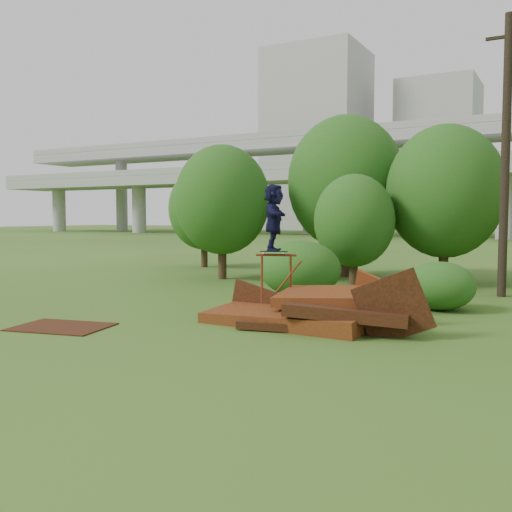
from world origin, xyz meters
The scene contains 17 objects.
ground centered at (0.00, 0.00, 0.00)m, with size 240.00×240.00×0.00m, color #2D5116.
scrap_pile centered at (0.94, 1.65, 0.32)m, with size 5.64×2.87×1.80m.
grind_rail centered at (-0.28, 2.14, 1.04)m, with size 1.02×0.41×1.67m.
skateboard centered at (-0.34, 2.12, 1.73)m, with size 0.74×0.42×0.07m.
skater centered at (-0.34, 2.12, 2.61)m, with size 1.61×0.51×1.73m, color black.
flat_plate centered at (-4.13, -1.53, 0.01)m, with size 2.18×1.55×0.03m, color #391A0C.
tree_0 centered at (-6.39, 9.22, 3.32)m, with size 3.98×3.98×5.61m.
tree_1 centered at (-2.17, 12.57, 4.09)m, with size 5.02×5.02×6.99m.
tree_2 centered at (-0.59, 9.12, 2.47)m, with size 2.98×2.98×4.19m.
tree_3 centered at (2.18, 11.51, 3.58)m, with size 4.41×4.41×6.12m.
tree_6 centered at (-10.19, 13.53, 3.03)m, with size 3.69×3.69×5.15m.
shrub_left centered at (-1.28, 5.88, 0.93)m, with size 2.68×2.47×1.85m, color #164311.
shrub_right centered at (3.24, 5.39, 0.69)m, with size 1.94×1.78×1.37m, color #164311.
utility_pole centered at (4.48, 9.16, 4.62)m, with size 1.40×0.28×9.10m.
freeway_overpass centered at (0.00, 62.92, 10.32)m, with size 160.00×15.00×13.70m.
building_left centered at (-38.00, 95.00, 17.50)m, with size 18.00×16.00×35.00m, color #9E9E99.
building_right centered at (-16.00, 102.00, 14.00)m, with size 14.00×14.00×28.00m, color #9E9E99.
Camera 1 is at (6.36, -11.03, 2.64)m, focal length 40.00 mm.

